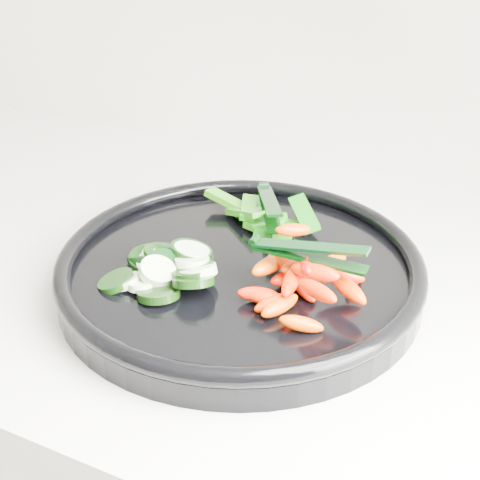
% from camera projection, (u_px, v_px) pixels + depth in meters
% --- Properties ---
extents(veggie_tray, '(0.48, 0.48, 0.04)m').
position_uv_depth(veggie_tray, '(240.00, 269.00, 0.68)').
color(veggie_tray, black).
rests_on(veggie_tray, counter).
extents(cucumber_pile, '(0.13, 0.12, 0.04)m').
position_uv_depth(cucumber_pile, '(168.00, 265.00, 0.67)').
color(cucumber_pile, black).
rests_on(cucumber_pile, veggie_tray).
extents(carrot_pile, '(0.12, 0.14, 0.05)m').
position_uv_depth(carrot_pile, '(301.00, 278.00, 0.63)').
color(carrot_pile, '#FC1F00').
rests_on(carrot_pile, veggie_tray).
extents(pepper_pile, '(0.15, 0.09, 0.04)m').
position_uv_depth(pepper_pile, '(265.00, 216.00, 0.76)').
color(pepper_pile, '#22720A').
rests_on(pepper_pile, veggie_tray).
extents(tong_carrot, '(0.11, 0.02, 0.02)m').
position_uv_depth(tong_carrot, '(305.00, 252.00, 0.61)').
color(tong_carrot, black).
rests_on(tong_carrot, carrot_pile).
extents(tong_pepper, '(0.07, 0.11, 0.02)m').
position_uv_depth(tong_pepper, '(269.00, 204.00, 0.75)').
color(tong_pepper, black).
rests_on(tong_pepper, pepper_pile).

